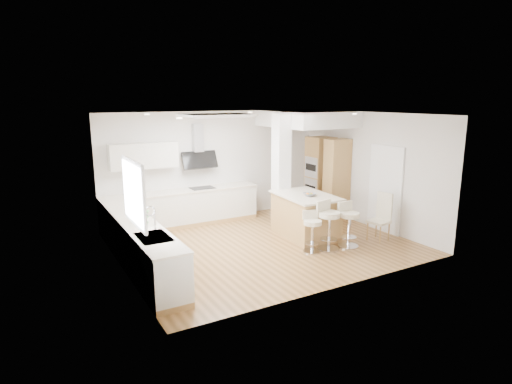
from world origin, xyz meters
TOP-DOWN VIEW (x-y plane):
  - ground at (0.00, 0.00)m, footprint 6.00×6.00m
  - ceiling at (0.00, 0.00)m, footprint 6.00×5.00m
  - wall_back at (0.00, 2.50)m, footprint 6.00×0.04m
  - wall_left at (-3.00, 0.00)m, footprint 0.04×5.00m
  - wall_right at (3.00, 0.00)m, footprint 0.04×5.00m
  - skylight at (-0.79, 0.60)m, footprint 4.10×2.10m
  - window_left at (-2.96, -0.90)m, footprint 0.06×1.28m
  - doorway_right at (2.97, -0.60)m, footprint 0.05×1.00m
  - counter_left at (-2.70, 0.23)m, footprint 0.63×4.50m
  - counter_back at (-0.91, 2.22)m, footprint 3.62×0.63m
  - pillar at (1.05, 0.95)m, footprint 0.35×0.35m
  - soffit at (2.10, 1.40)m, footprint 1.78×2.20m
  - oven_column at (2.68, 1.23)m, footprint 0.63×1.21m
  - peninsula at (1.12, 0.02)m, footprint 1.17×1.68m
  - bar_stool_a at (0.63, -0.90)m, footprint 0.48×0.48m
  - bar_stool_b at (1.01, -0.94)m, footprint 0.55×0.55m
  - bar_stool_c at (1.49, -1.03)m, footprint 0.43×0.43m
  - dining_chair at (2.45, -1.04)m, footprint 0.48×0.48m

SIDE VIEW (x-z plane):
  - ground at x=0.00m, z-range 0.00..0.00m
  - ceiling at x=0.00m, z-range -0.01..0.01m
  - counter_left at x=-2.70m, z-range -0.22..1.13m
  - bar_stool_a at x=0.63m, z-range 0.05..0.92m
  - peninsula at x=1.12m, z-range -0.03..1.02m
  - bar_stool_c at x=1.49m, z-range 0.06..1.03m
  - dining_chair at x=2.45m, z-range 0.04..1.11m
  - bar_stool_b at x=1.01m, z-range 0.06..1.10m
  - counter_back at x=-0.91m, z-range -0.55..1.95m
  - doorway_right at x=2.97m, z-range -0.05..2.05m
  - oven_column at x=2.68m, z-range 0.00..2.10m
  - wall_back at x=0.00m, z-range 0.00..2.80m
  - wall_left at x=-3.00m, z-range 0.00..2.80m
  - wall_right at x=3.00m, z-range 0.00..2.80m
  - pillar at x=1.05m, z-range 0.00..2.80m
  - window_left at x=-2.96m, z-range 1.16..2.23m
  - soffit at x=2.10m, z-range 2.40..2.80m
  - skylight at x=-0.79m, z-range 2.74..2.80m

